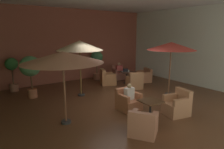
{
  "coord_description": "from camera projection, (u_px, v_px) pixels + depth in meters",
  "views": [
    {
      "loc": [
        -4.74,
        -6.38,
        2.89
      ],
      "look_at": [
        0.0,
        0.47,
        1.08
      ],
      "focal_mm": 31.68,
      "sensor_mm": 36.0,
      "label": 1
    }
  ],
  "objects": [
    {
      "name": "cafe_table_front_left",
      "position": [
        127.0,
        74.0,
        11.26
      ],
      "size": [
        0.81,
        0.81,
        0.67
      ],
      "color": "black",
      "rests_on": "ground_plane"
    },
    {
      "name": "armchair_front_right_south",
      "position": [
        177.0,
        106.0,
        6.98
      ],
      "size": [
        0.92,
        0.87,
        0.92
      ],
      "color": "#A8714C",
      "rests_on": "ground_plane"
    },
    {
      "name": "iced_drink_cup",
      "position": [
        129.0,
        71.0,
        11.16
      ],
      "size": [
        0.08,
        0.08,
        0.11
      ],
      "primitive_type": "cylinder",
      "color": "white",
      "rests_on": "cafe_table_front_left"
    },
    {
      "name": "potted_tree_mid_right",
      "position": [
        97.0,
        60.0,
        12.04
      ],
      "size": [
        0.74,
        0.74,
        1.77
      ],
      "color": "#AB6449",
      "rests_on": "ground_plane"
    },
    {
      "name": "patron_by_window",
      "position": [
        119.0,
        68.0,
        12.22
      ],
      "size": [
        0.42,
        0.32,
        0.63
      ],
      "color": "#AE423F",
      "rests_on": "ground_plane"
    },
    {
      "name": "cafe_table_front_right",
      "position": [
        150.0,
        106.0,
        6.55
      ],
      "size": [
        0.69,
        0.69,
        0.67
      ],
      "color": "black",
      "rests_on": "ground_plane"
    },
    {
      "name": "patio_umbrella_center_beige",
      "position": [
        63.0,
        57.0,
        5.95
      ],
      "size": [
        2.48,
        2.48,
        2.32
      ],
      "color": "#2D2D2D",
      "rests_on": "ground_plane"
    },
    {
      "name": "patio_umbrella_near_wall",
      "position": [
        171.0,
        46.0,
        8.78
      ],
      "size": [
        2.16,
        2.16,
        2.45
      ],
      "color": "#2D2D2D",
      "rests_on": "ground_plane"
    },
    {
      "name": "armchair_front_left_north",
      "position": [
        144.0,
        77.0,
        11.67
      ],
      "size": [
        0.89,
        0.95,
        0.77
      ],
      "color": "#A36947",
      "rests_on": "ground_plane"
    },
    {
      "name": "potted_tree_left_corner",
      "position": [
        12.0,
        70.0,
        9.61
      ],
      "size": [
        0.6,
        0.6,
        1.67
      ],
      "color": "#A2644D",
      "rests_on": "ground_plane"
    },
    {
      "name": "wall_back_brick",
      "position": [
        72.0,
        45.0,
        11.65
      ],
      "size": [
        10.16,
        0.08,
        4.2
      ],
      "primitive_type": "cube",
      "color": "#944C3B",
      "rests_on": "ground_plane"
    },
    {
      "name": "wall_right_plain",
      "position": [
        193.0,
        47.0,
        10.74
      ],
      "size": [
        0.08,
        9.33,
        4.2
      ],
      "primitive_type": "cube",
      "color": "silver",
      "rests_on": "ground_plane"
    },
    {
      "name": "patron_blue_shirt",
      "position": [
        129.0,
        93.0,
        7.34
      ],
      "size": [
        0.37,
        0.22,
        0.61
      ],
      "color": "silver",
      "rests_on": "ground_plane"
    },
    {
      "name": "armchair_front_left_south",
      "position": [
        107.0,
        79.0,
        11.01
      ],
      "size": [
        1.0,
        0.95,
        0.88
      ],
      "color": "#B07345",
      "rests_on": "ground_plane"
    },
    {
      "name": "open_laptop",
      "position": [
        125.0,
        71.0,
        11.2
      ],
      "size": [
        0.34,
        0.27,
        0.2
      ],
      "color": "#9EA0A5",
      "rests_on": "cafe_table_front_left"
    },
    {
      "name": "patio_umbrella_tall_red",
      "position": [
        80.0,
        46.0,
        8.68
      ],
      "size": [
        2.07,
        2.07,
        2.52
      ],
      "color": "#2D2D2D",
      "rests_on": "ground_plane"
    },
    {
      "name": "armchair_front_right_east",
      "position": [
        143.0,
        125.0,
        5.6
      ],
      "size": [
        1.0,
        1.01,
        0.77
      ],
      "color": "#A9694D",
      "rests_on": "ground_plane"
    },
    {
      "name": "armchair_front_right_north",
      "position": [
        128.0,
        102.0,
        7.45
      ],
      "size": [
        0.78,
        0.79,
        0.8
      ],
      "color": "#B06744",
      "rests_on": "ground_plane"
    },
    {
      "name": "potted_tree_mid_left",
      "position": [
        30.0,
        68.0,
        8.61
      ],
      "size": [
        0.89,
        0.89,
        1.87
      ],
      "color": "#AA6040",
      "rests_on": "ground_plane"
    },
    {
      "name": "armchair_front_left_west",
      "position": [
        135.0,
        82.0,
        10.24
      ],
      "size": [
        0.9,
        0.89,
        0.9
      ],
      "color": "#AC764C",
      "rests_on": "ground_plane"
    },
    {
      "name": "ground_plane",
      "position": [
        118.0,
        102.0,
        8.38
      ],
      "size": [
        10.16,
        9.33,
        0.02
      ],
      "primitive_type": "cube",
      "color": "#52301C"
    },
    {
      "name": "armchair_front_left_east",
      "position": [
        119.0,
        74.0,
        12.34
      ],
      "size": [
        0.89,
        0.91,
        0.83
      ],
      "color": "#AB6653",
      "rests_on": "ground_plane"
    }
  ]
}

